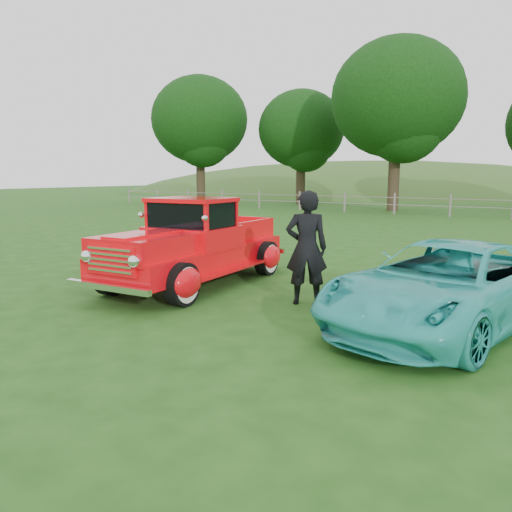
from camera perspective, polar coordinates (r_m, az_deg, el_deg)
The scene contains 9 objects.
ground at distance 8.45m, azimuth -8.58°, elevation -6.15°, with size 140.00×140.00×0.00m, color #1C4A13.
distant_hills at distance 66.65m, azimuth 23.69°, elevation 2.68°, with size 116.00×60.00×18.00m.
fence_line at distance 28.72m, azimuth 21.30°, elevation 5.41°, with size 48.00×0.12×1.20m.
tree_far_west at distance 41.16m, azimuth -6.45°, elevation 15.17°, with size 7.60×7.60×9.93m.
tree_mid_west at distance 38.46m, azimuth 5.20°, elevation 14.21°, with size 6.40×6.40×8.46m.
tree_near_west at distance 32.85m, azimuth 15.84°, elevation 16.94°, with size 8.00×8.00×10.42m.
red_pickup at distance 10.24m, azimuth -7.04°, elevation 1.13°, with size 2.41×5.06×1.78m.
teal_sedan at distance 7.78m, azimuth 20.95°, elevation -3.21°, with size 2.11×4.57×1.27m, color #2EBAB4.
man at distance 8.62m, azimuth 5.79°, elevation 0.92°, with size 0.72×0.47×1.98m, color black.
Camera 1 is at (5.33, -6.17, 2.24)m, focal length 35.00 mm.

